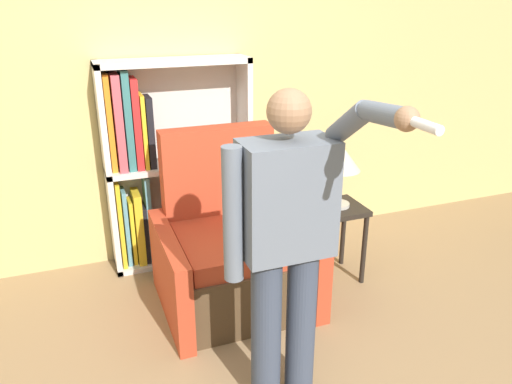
{
  "coord_description": "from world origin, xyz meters",
  "views": [
    {
      "loc": [
        -0.78,
        -1.67,
        1.97
      ],
      "look_at": [
        0.1,
        0.66,
        0.98
      ],
      "focal_mm": 35.0,
      "sensor_mm": 36.0,
      "label": 1
    }
  ],
  "objects": [
    {
      "name": "person_standing",
      "position": [
        0.07,
        0.2,
        0.92
      ],
      "size": [
        0.57,
        0.78,
        1.61
      ],
      "color": "#384256",
      "rests_on": "ground_plane"
    },
    {
      "name": "side_table",
      "position": [
        0.91,
        1.17,
        0.44
      ],
      "size": [
        0.35,
        0.35,
        0.57
      ],
      "color": "black",
      "rests_on": "ground_plane"
    },
    {
      "name": "bookcase",
      "position": [
        -0.21,
        1.87,
        0.78
      ],
      "size": [
        1.08,
        0.28,
        1.55
      ],
      "color": "silver",
      "rests_on": "ground_plane"
    },
    {
      "name": "table_lamp",
      "position": [
        0.91,
        1.17,
        0.91
      ],
      "size": [
        0.27,
        0.27,
        0.45
      ],
      "color": "#B7B2A8",
      "rests_on": "side_table"
    },
    {
      "name": "wall_back",
      "position": [
        0.0,
        2.03,
        1.4
      ],
      "size": [
        8.0,
        0.06,
        2.8
      ],
      "color": "tan",
      "rests_on": "ground_plane"
    },
    {
      "name": "armchair",
      "position": [
        0.11,
        1.18,
        0.35
      ],
      "size": [
        0.98,
        0.9,
        1.14
      ],
      "color": "#4C3823",
      "rests_on": "ground_plane"
    }
  ]
}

